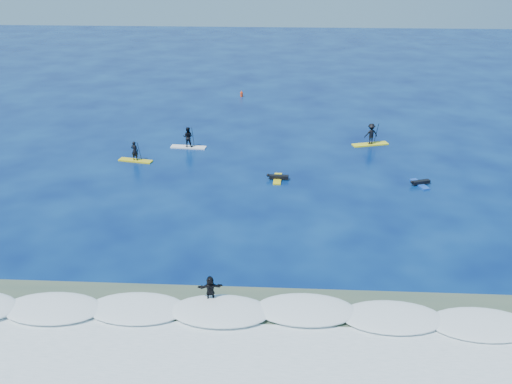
# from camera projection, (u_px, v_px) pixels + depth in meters

# --- Properties ---
(ground) EXTENTS (160.00, 160.00, 0.00)m
(ground) POSITION_uv_depth(u_px,v_px,m) (222.00, 219.00, 35.89)
(ground) COLOR #030F45
(ground) RESTS_ON ground
(shallow_water) EXTENTS (90.00, 13.00, 0.01)m
(shallow_water) POSITION_uv_depth(u_px,v_px,m) (185.00, 376.00, 23.17)
(shallow_water) COLOR #3C5241
(shallow_water) RESTS_ON ground
(breaking_wave) EXTENTS (40.00, 6.00, 0.30)m
(breaking_wave) POSITION_uv_depth(u_px,v_px,m) (199.00, 316.00, 26.80)
(breaking_wave) COLOR white
(breaking_wave) RESTS_ON ground
(whitewater) EXTENTS (34.00, 5.00, 0.02)m
(whitewater) POSITION_uv_depth(u_px,v_px,m) (189.00, 359.00, 24.08)
(whitewater) COLOR silver
(whitewater) RESTS_ON ground
(sup_paddler_left) EXTENTS (2.78, 1.20, 1.89)m
(sup_paddler_left) POSITION_uv_depth(u_px,v_px,m) (135.00, 154.00, 44.67)
(sup_paddler_left) COLOR yellow
(sup_paddler_left) RESTS_ON ground
(sup_paddler_center) EXTENTS (3.00, 0.98, 2.07)m
(sup_paddler_center) POSITION_uv_depth(u_px,v_px,m) (188.00, 139.00, 47.42)
(sup_paddler_center) COLOR white
(sup_paddler_center) RESTS_ON ground
(sup_paddler_right) EXTENTS (3.18, 1.62, 2.17)m
(sup_paddler_right) POSITION_uv_depth(u_px,v_px,m) (371.00, 135.00, 48.03)
(sup_paddler_right) COLOR yellow
(sup_paddler_right) RESTS_ON ground
(prone_paddler_near) EXTENTS (1.63, 2.06, 0.43)m
(prone_paddler_near) POSITION_uv_depth(u_px,v_px,m) (278.00, 178.00, 41.52)
(prone_paddler_near) COLOR yellow
(prone_paddler_near) RESTS_ON ground
(prone_paddler_far) EXTENTS (1.50, 1.99, 0.40)m
(prone_paddler_far) POSITION_uv_depth(u_px,v_px,m) (420.00, 183.00, 40.66)
(prone_paddler_far) COLOR #1745AE
(prone_paddler_far) RESTS_ON ground
(wave_surfer) EXTENTS (2.02, 0.91, 1.41)m
(wave_surfer) POSITION_uv_depth(u_px,v_px,m) (210.00, 290.00, 27.31)
(wave_surfer) COLOR white
(wave_surfer) RESTS_ON breaking_wave
(marker_buoy) EXTENTS (0.30, 0.30, 0.73)m
(marker_buoy) POSITION_uv_depth(u_px,v_px,m) (242.00, 94.00, 62.42)
(marker_buoy) COLOR #EC3D15
(marker_buoy) RESTS_ON ground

